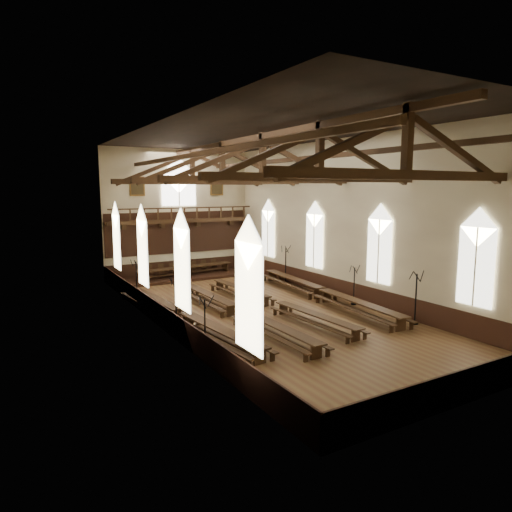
% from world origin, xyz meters
% --- Properties ---
extents(ground, '(26.00, 26.00, 0.00)m').
position_xyz_m(ground, '(0.00, 0.00, 0.00)').
color(ground, brown).
rests_on(ground, ground).
extents(room_walls, '(26.00, 26.00, 26.00)m').
position_xyz_m(room_walls, '(0.00, 0.00, 6.46)').
color(room_walls, beige).
rests_on(room_walls, ground).
extents(wainscot_band, '(12.00, 26.00, 1.20)m').
position_xyz_m(wainscot_band, '(0.00, 0.00, 0.60)').
color(wainscot_band, black).
rests_on(wainscot_band, ground).
extents(side_windows, '(11.85, 19.80, 4.50)m').
position_xyz_m(side_windows, '(-0.00, -0.00, 3.74)').
color(side_windows, white).
rests_on(side_windows, room_walls).
extents(end_window, '(2.80, 0.12, 3.80)m').
position_xyz_m(end_window, '(0.00, 12.90, 7.22)').
color(end_window, white).
rests_on(end_window, room_walls).
extents(minstrels_gallery, '(11.80, 1.24, 3.70)m').
position_xyz_m(minstrels_gallery, '(0.00, 12.66, 3.91)').
color(minstrels_gallery, '#3B2012').
rests_on(minstrels_gallery, room_walls).
extents(portraits, '(7.75, 0.09, 1.45)m').
position_xyz_m(portraits, '(0.00, 12.90, 7.10)').
color(portraits, brown).
rests_on(portraits, room_walls).
extents(roof_trusses, '(11.70, 25.70, 2.80)m').
position_xyz_m(roof_trusses, '(0.00, -0.00, 8.22)').
color(roof_trusses, '#3B2012').
rests_on(roof_trusses, room_walls).
extents(refectory_row_a, '(2.15, 14.24, 0.72)m').
position_xyz_m(refectory_row_a, '(-4.87, -0.03, 0.53)').
color(refectory_row_a, '#3B2012').
rests_on(refectory_row_a, ground).
extents(refectory_row_b, '(1.52, 13.90, 0.69)m').
position_xyz_m(refectory_row_b, '(-1.98, -0.79, 0.51)').
color(refectory_row_b, '#3B2012').
rests_on(refectory_row_b, ground).
extents(refectory_row_c, '(1.65, 13.62, 0.66)m').
position_xyz_m(refectory_row_c, '(0.69, -0.11, 0.48)').
color(refectory_row_c, '#3B2012').
rests_on(refectory_row_c, ground).
extents(refectory_row_d, '(2.17, 14.65, 0.77)m').
position_xyz_m(refectory_row_d, '(4.64, 0.39, 0.56)').
color(refectory_row_d, '#3B2012').
rests_on(refectory_row_d, ground).
extents(dais, '(11.40, 3.00, 0.20)m').
position_xyz_m(dais, '(-0.09, 11.40, 0.10)').
color(dais, black).
rests_on(dais, ground).
extents(high_table, '(7.83, 1.77, 0.73)m').
position_xyz_m(high_table, '(-0.09, 11.40, 0.82)').
color(high_table, '#3B2012').
rests_on(high_table, dais).
extents(high_chairs, '(5.87, 0.47, 0.95)m').
position_xyz_m(high_chairs, '(-0.09, 12.16, 0.72)').
color(high_chairs, '#3B2012').
rests_on(high_chairs, dais).
extents(candelabrum_left_near, '(0.71, 0.76, 2.50)m').
position_xyz_m(candelabrum_left_near, '(-5.55, -4.60, 0.76)').
color(candelabrum_left_near, black).
rests_on(candelabrum_left_near, ground).
extents(candelabrum_left_mid, '(0.80, 0.82, 2.74)m').
position_xyz_m(candelabrum_left_mid, '(-5.55, -1.15, 0.83)').
color(candelabrum_left_mid, black).
rests_on(candelabrum_left_mid, ground).
extents(candelabrum_left_far, '(0.78, 0.80, 2.66)m').
position_xyz_m(candelabrum_left_far, '(-5.55, 5.76, 0.81)').
color(candelabrum_left_far, black).
rests_on(candelabrum_left_far, ground).
extents(candelabrum_right_near, '(0.82, 0.82, 2.78)m').
position_xyz_m(candelabrum_right_near, '(5.55, -6.04, 0.85)').
color(candelabrum_right_near, black).
rests_on(candelabrum_right_near, ground).
extents(candelabrum_right_mid, '(0.66, 0.73, 2.40)m').
position_xyz_m(candelabrum_right_mid, '(5.55, -1.43, 0.73)').
color(candelabrum_right_mid, black).
rests_on(candelabrum_right_mid, ground).
extents(candelabrum_right_far, '(0.81, 0.85, 2.81)m').
position_xyz_m(candelabrum_right_far, '(5.55, 5.94, 0.85)').
color(candelabrum_right_far, black).
rests_on(candelabrum_right_far, ground).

